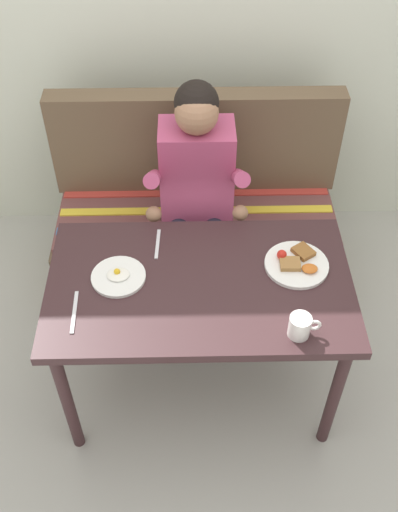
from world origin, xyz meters
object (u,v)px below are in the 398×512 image
Objects in this scene: plate_eggs at (118,276)px; fork at (158,244)px; couch at (197,224)px; plate_breakfast at (296,263)px; coffee_mug at (300,326)px; person at (196,184)px; knife at (74,312)px; table at (200,295)px.

fork is at bearing 51.13° from plate_eggs.
couch reaches higher than fork.
plate_breakfast is (0.39, -0.69, 0.41)m from couch.
couch is 12.20× the size of coffee_mug.
plate_breakfast is at bearing -52.48° from person.
fork is 0.46m from knife.
knife is (-0.86, -0.22, -0.01)m from plate_breakfast.
person is 0.41m from fork.
coffee_mug reaches higher than table.
person is 0.64m from plate_eggs.
person is 10.27× the size of coffee_mug.
plate_breakfast reaches higher than table.
person is 0.92m from coffee_mug.
plate_eggs is (-0.32, -0.56, -0.00)m from person.
couch reaches higher than knife.
plate_eggs is at bearing -126.25° from fork.
table is 0.83× the size of couch.
plate_breakfast is 1.51× the size of fork.
plate_breakfast reaches higher than fork.
plate_breakfast is 1.19× the size of plate_eggs.
person reaches higher than table.
plate_eggs is at bearing -175.83° from plate_breakfast.
person is at bearing -91.21° from couch.
fork is (-0.17, -0.38, -0.01)m from person.
plate_eggs is at bearing 156.87° from coffee_mug.
couch is 5.61× the size of plate_breakfast.
person is at bearing 55.74° from knife.
coffee_mug is 0.59× the size of knife.
fork is (-0.17, -0.55, 0.40)m from couch.
couch is 8.47× the size of fork.
knife is (-0.15, -0.17, -0.01)m from plate_eggs.
plate_breakfast is 0.34m from coffee_mug.
knife is at bearing -163.07° from table.
knife reaches higher than table.
plate_eggs is 1.82× the size of coffee_mug.
table is at bearing -48.43° from fork.
plate_breakfast is (0.39, 0.08, 0.10)m from table.
plate_breakfast is at bearing 83.89° from coffee_mug.
person is 0.64m from plate_breakfast.
table is 0.28m from fork.
couch reaches higher than plate_eggs.
table is 0.99× the size of person.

